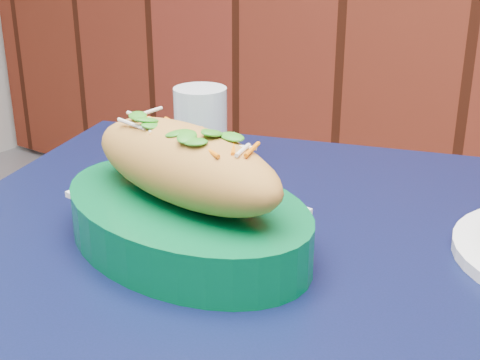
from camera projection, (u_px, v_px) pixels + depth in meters
The scene contains 2 objects.
banh_mi_basket at pixel (185, 198), 0.65m from camera, with size 0.31×0.23×0.13m.
water_glass at pixel (201, 130), 0.84m from camera, with size 0.07×0.07×0.11m, color silver.
Camera 1 is at (0.14, 1.11, 1.06)m, focal length 50.00 mm.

